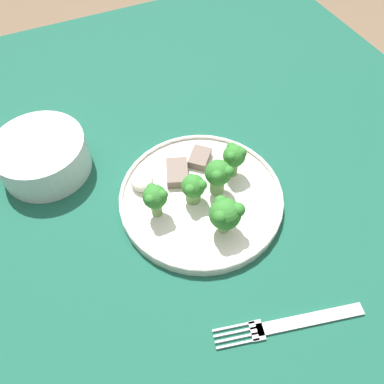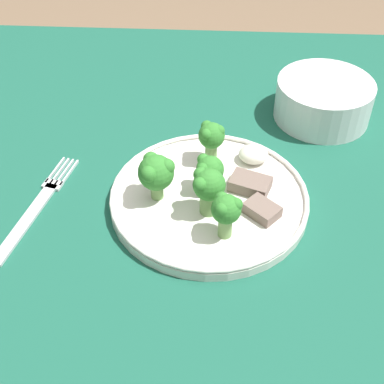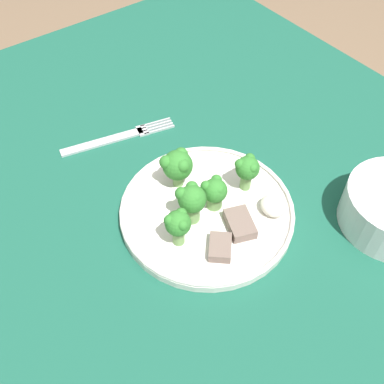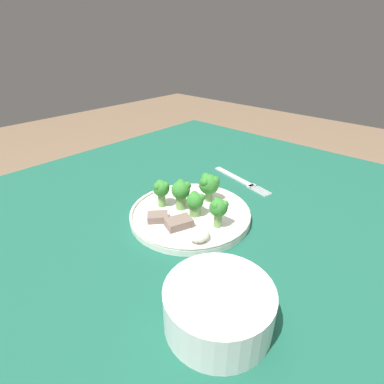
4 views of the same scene
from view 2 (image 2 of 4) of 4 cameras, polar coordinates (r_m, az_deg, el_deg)
table at (r=0.73m, az=1.59°, el=-8.17°), size 1.15×0.97×0.75m
dinner_plate at (r=0.65m, az=1.85°, el=-0.66°), size 0.24×0.24×0.02m
fork at (r=0.68m, az=-16.27°, el=-1.59°), size 0.06×0.19×0.00m
cream_bowl at (r=0.81m, az=13.82°, el=9.41°), size 0.14×0.14×0.06m
broccoli_floret_near_rim_left at (r=0.64m, az=1.64°, el=2.27°), size 0.03×0.03×0.05m
broccoli_floret_center_left at (r=0.58m, az=3.66°, el=-1.97°), size 0.03×0.03×0.06m
broccoli_floret_back_left at (r=0.68m, az=1.98°, el=5.93°), size 0.03×0.03×0.06m
broccoli_floret_front_left at (r=0.63m, az=-3.86°, el=2.13°), size 0.04×0.04×0.06m
broccoli_floret_center_back at (r=0.61m, az=1.42°, el=0.60°), size 0.04×0.04×0.06m
meat_slice_front_slice at (r=0.63m, az=7.48°, el=-1.91°), size 0.05×0.05×0.01m
meat_slice_middle_slice at (r=0.66m, az=6.22°, el=0.86°), size 0.06×0.05×0.02m
sauce_dollop at (r=0.70m, az=6.58°, el=4.02°), size 0.04×0.03×0.02m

